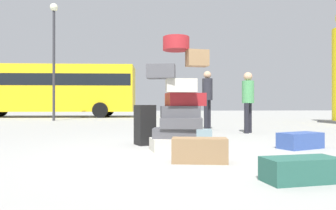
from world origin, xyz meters
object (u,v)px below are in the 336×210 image
suitcase_teal_white_trunk (301,170)px  person_tourist_with_camera (207,95)px  suitcase_brown_right_side (199,150)px  suitcase_black_upright_blue (145,125)px  suitcase_navy_foreground_far (300,141)px  parked_bus (47,87)px  suitcase_slate_foreground_near (197,134)px  suitcase_tower (179,106)px  person_bearded_onlooker (248,97)px  lamp_post (54,43)px

suitcase_teal_white_trunk → person_tourist_with_camera: bearing=77.8°
suitcase_teal_white_trunk → suitcase_brown_right_side: (-0.72, 1.02, 0.04)m
suitcase_black_upright_blue → suitcase_navy_foreground_far: suitcase_black_upright_blue is taller
parked_bus → suitcase_navy_foreground_far: bearing=-57.6°
suitcase_black_upright_blue → person_tourist_with_camera: (1.91, 3.26, 0.67)m
suitcase_black_upright_blue → suitcase_teal_white_trunk: (1.33, -2.78, -0.24)m
suitcase_navy_foreground_far → parked_bus: parked_bus is taller
suitcase_teal_white_trunk → suitcase_black_upright_blue: bearing=108.8°
suitcase_slate_foreground_near → parked_bus: 14.91m
suitcase_brown_right_side → suitcase_black_upright_blue: bearing=119.6°
suitcase_tower → suitcase_teal_white_trunk: size_ratio=2.54×
suitcase_teal_white_trunk → parked_bus: 18.32m
suitcase_tower → parked_bus: 16.08m
suitcase_tower → suitcase_navy_foreground_far: size_ratio=2.46×
suitcase_teal_white_trunk → person_bearded_onlooker: size_ratio=0.45×
suitcase_brown_right_side → person_tourist_with_camera: 5.26m
person_tourist_with_camera → suitcase_navy_foreground_far: bearing=43.0°
suitcase_tower → suitcase_teal_white_trunk: suitcase_tower is taller
parked_bus → suitcase_tower: bearing=-63.9°
person_bearded_onlooker → parked_bus: 14.63m
suitcase_slate_foreground_near → suitcase_navy_foreground_far: size_ratio=0.84×
suitcase_brown_right_side → person_bearded_onlooker: 4.41m
suitcase_tower → suitcase_brown_right_side: size_ratio=2.63×
suitcase_teal_white_trunk → suitcase_brown_right_side: size_ratio=1.04×
suitcase_black_upright_blue → suitcase_slate_foreground_near: bearing=17.5°
person_tourist_with_camera → parked_bus: bearing=-110.5°
person_bearded_onlooker → suitcase_tower: bearing=1.5°
suitcase_black_upright_blue → parked_bus: (-5.63, 14.08, 1.48)m
suitcase_black_upright_blue → person_tourist_with_camera: 3.83m
lamp_post → person_tourist_with_camera: bearing=-45.6°
suitcase_black_upright_blue → suitcase_brown_right_side: bearing=-91.9°
suitcase_slate_foreground_near → person_tourist_with_camera: size_ratio=0.35×
suitcase_navy_foreground_far → person_bearded_onlooker: person_bearded_onlooker is taller
suitcase_slate_foreground_near → suitcase_black_upright_blue: (-1.13, -0.90, 0.25)m
person_bearded_onlooker → lamp_post: lamp_post is taller
suitcase_tower → person_bearded_onlooker: bearing=52.2°
suitcase_slate_foreground_near → suitcase_teal_white_trunk: (0.21, -3.68, 0.01)m
suitcase_slate_foreground_near → suitcase_black_upright_blue: 1.46m
suitcase_tower → suitcase_navy_foreground_far: (1.99, 0.01, -0.56)m
person_bearded_onlooker → suitcase_brown_right_side: bearing=10.9°
suitcase_navy_foreground_far → person_bearded_onlooker: 2.91m
suitcase_slate_foreground_near → suitcase_teal_white_trunk: size_ratio=0.86×
suitcase_tower → suitcase_brown_right_side: suitcase_tower is taller
suitcase_brown_right_side → person_bearded_onlooker: person_bearded_onlooker is taller
lamp_post → person_bearded_onlooker: bearing=-47.3°
person_tourist_with_camera → suitcase_black_upright_blue: bearing=4.3°
suitcase_navy_foreground_far → lamp_post: size_ratio=0.13×
suitcase_tower → suitcase_teal_white_trunk: bearing=-67.7°
person_bearded_onlooker → person_tourist_with_camera: (-0.77, 1.20, 0.10)m
suitcase_black_upright_blue → person_bearded_onlooker: person_bearded_onlooker is taller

